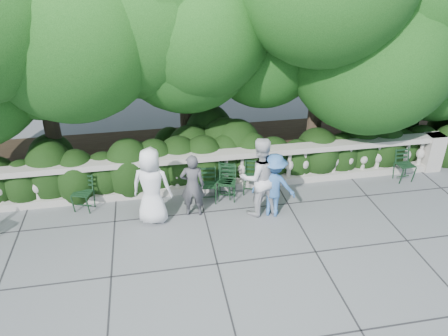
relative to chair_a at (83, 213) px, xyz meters
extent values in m
plane|color=#55585D|center=(3.24, -1.29, 0.00)|extent=(90.00, 90.00, 0.00)
cube|color=#9E998E|center=(3.24, 0.51, 0.09)|extent=(12.00, 0.32, 0.18)
cube|color=#9E998E|center=(3.24, 0.51, 0.93)|extent=(12.00, 0.36, 0.14)
cube|color=#9E998E|center=(9.02, 0.51, 0.50)|extent=(0.44, 0.44, 1.00)
cylinder|color=#3F3023|center=(-0.76, 2.11, 1.40)|extent=(0.40, 0.40, 2.80)
ellipsoid|color=#10370F|center=(-0.76, 1.67, 3.68)|extent=(5.28, 5.28, 3.96)
cylinder|color=#3F3023|center=(2.74, 2.71, 1.70)|extent=(0.40, 0.40, 3.40)
cylinder|color=#3F3023|center=(6.24, 2.01, 1.50)|extent=(0.40, 0.40, 3.00)
ellipsoid|color=#10370F|center=(6.24, 1.55, 3.92)|extent=(5.52, 5.52, 4.14)
cylinder|color=#3F3023|center=(9.24, 2.51, 1.30)|extent=(0.40, 0.40, 2.60)
ellipsoid|color=#10370F|center=(9.24, 2.11, 3.40)|extent=(4.80, 4.80, 3.60)
imported|color=white|center=(1.61, -0.59, 0.88)|extent=(0.97, 0.77, 1.75)
imported|color=#414146|center=(2.49, -0.49, 0.74)|extent=(0.58, 0.42, 1.49)
imported|color=silver|center=(3.95, -0.69, 0.92)|extent=(0.97, 0.80, 1.84)
imported|color=#3563A0|center=(4.25, -0.81, 0.75)|extent=(1.11, 0.89, 1.50)
camera|label=1|loc=(1.68, -8.74, 5.61)|focal=35.00mm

